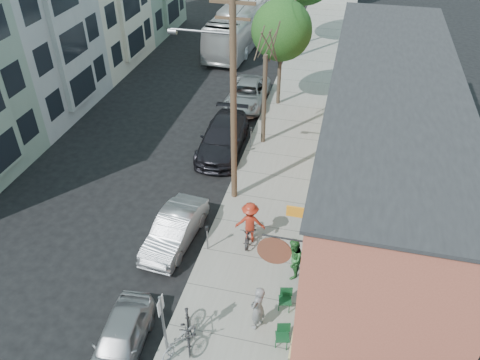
% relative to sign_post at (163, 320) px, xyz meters
% --- Properties ---
extents(ground, '(120.00, 120.00, 0.00)m').
position_rel_sign_post_xyz_m(ground, '(-2.35, 5.03, -1.83)').
color(ground, black).
extents(sidewalk, '(4.50, 58.00, 0.15)m').
position_rel_sign_post_xyz_m(sidewalk, '(1.90, 16.03, -1.76)').
color(sidewalk, gray).
rests_on(sidewalk, ground).
extents(cafe_building, '(6.60, 20.20, 6.61)m').
position_rel_sign_post_xyz_m(cafe_building, '(6.64, 10.03, 1.47)').
color(cafe_building, '#B25742').
rests_on(cafe_building, ground).
extents(apartment_row, '(6.30, 32.00, 9.00)m').
position_rel_sign_post_xyz_m(apartment_row, '(-14.20, 19.03, 2.67)').
color(apartment_row, gray).
rests_on(apartment_row, ground).
extents(sign_post, '(0.07, 0.45, 2.80)m').
position_rel_sign_post_xyz_m(sign_post, '(0.00, 0.00, 0.00)').
color(sign_post, slate).
rests_on(sign_post, sidewalk).
extents(parking_meter_near, '(0.14, 0.14, 1.24)m').
position_rel_sign_post_xyz_m(parking_meter_near, '(-0.10, 5.06, -0.85)').
color(parking_meter_near, slate).
rests_on(parking_meter_near, sidewalk).
extents(parking_meter_far, '(0.14, 0.14, 1.24)m').
position_rel_sign_post_xyz_m(parking_meter_far, '(-0.10, 13.46, -0.85)').
color(parking_meter_far, slate).
rests_on(parking_meter_far, sidewalk).
extents(utility_pole_near, '(3.57, 0.28, 10.00)m').
position_rel_sign_post_xyz_m(utility_pole_near, '(0.04, 8.88, 3.58)').
color(utility_pole_near, '#503A28').
rests_on(utility_pole_near, sidewalk).
extents(tree_bare, '(0.24, 0.24, 5.19)m').
position_rel_sign_post_xyz_m(tree_bare, '(0.45, 14.20, 0.91)').
color(tree_bare, '#44392C').
rests_on(tree_bare, sidewalk).
extents(tree_leafy_mid, '(3.68, 3.68, 6.67)m').
position_rel_sign_post_xyz_m(tree_leafy_mid, '(0.45, 19.22, 3.14)').
color(tree_leafy_mid, '#44392C').
rests_on(tree_leafy_mid, sidewalk).
extents(patio_chair_a, '(0.60, 0.60, 0.88)m').
position_rel_sign_post_xyz_m(patio_chair_a, '(3.59, 2.74, -1.24)').
color(patio_chair_a, '#113F21').
rests_on(patio_chair_a, sidewalk).
extents(patio_chair_b, '(0.61, 0.61, 0.88)m').
position_rel_sign_post_xyz_m(patio_chair_b, '(3.75, 1.18, -1.24)').
color(patio_chair_b, '#113F21').
rests_on(patio_chair_b, sidewalk).
extents(patron_grey, '(0.70, 0.83, 1.94)m').
position_rel_sign_post_xyz_m(patron_grey, '(2.76, 1.75, -0.71)').
color(patron_grey, slate).
rests_on(patron_grey, sidewalk).
extents(patron_green, '(0.76, 0.95, 1.87)m').
position_rel_sign_post_xyz_m(patron_green, '(3.60, 4.41, -0.75)').
color(patron_green, '#2E7433').
rests_on(patron_green, sidewalk).
extents(cyclist, '(1.37, 0.92, 1.98)m').
position_rel_sign_post_xyz_m(cyclist, '(1.52, 6.03, -0.69)').
color(cyclist, maroon).
rests_on(cyclist, sidewalk).
extents(cyclist_bike, '(0.69, 1.84, 0.96)m').
position_rel_sign_post_xyz_m(cyclist_bike, '(1.52, 6.03, -1.20)').
color(cyclist_bike, black).
rests_on(cyclist_bike, sidewalk).
extents(parked_bike_a, '(1.21, 1.99, 1.16)m').
position_rel_sign_post_xyz_m(parked_bike_a, '(0.55, 0.65, -1.10)').
color(parked_bike_a, black).
rests_on(parked_bike_a, sidewalk).
extents(parked_bike_b, '(1.19, 1.73, 0.86)m').
position_rel_sign_post_xyz_m(parked_bike_b, '(0.39, 0.21, -1.25)').
color(parked_bike_b, gray).
rests_on(parked_bike_b, sidewalk).
extents(car_0, '(1.89, 3.94, 1.30)m').
position_rel_sign_post_xyz_m(car_0, '(-1.55, -0.28, -1.18)').
color(car_0, '#93949A').
rests_on(car_0, ground).
extents(car_1, '(1.84, 4.39, 1.41)m').
position_rel_sign_post_xyz_m(car_1, '(-1.63, 5.29, -1.13)').
color(car_1, '#A1A2A8').
rests_on(car_1, ground).
extents(car_2, '(2.51, 5.67, 1.62)m').
position_rel_sign_post_xyz_m(car_2, '(-1.60, 13.00, -1.02)').
color(car_2, black).
rests_on(car_2, ground).
extents(car_3, '(2.49, 5.22, 1.44)m').
position_rel_sign_post_xyz_m(car_3, '(-1.55, 18.88, -1.11)').
color(car_3, '#929599').
rests_on(car_3, ground).
extents(bus, '(3.43, 12.34, 3.40)m').
position_rel_sign_post_xyz_m(bus, '(-4.56, 29.63, -0.13)').
color(bus, white).
rests_on(bus, ground).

